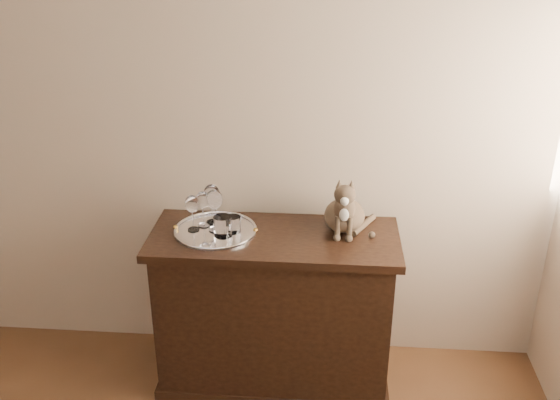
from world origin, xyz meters
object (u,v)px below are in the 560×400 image
at_px(wine_glass_c, 193,213).
at_px(tumbler_a, 223,226).
at_px(wine_glass_d, 215,210).
at_px(tray, 216,231).
at_px(wine_glass_a, 203,209).
at_px(cat, 345,201).
at_px(tumbler_c, 233,224).
at_px(sideboard, 274,310).
at_px(wine_glass_b, 212,204).

relative_size(wine_glass_c, tumbler_a, 1.83).
relative_size(wine_glass_d, tumbler_a, 2.15).
xyz_separation_m(tray, wine_glass_a, (-0.07, 0.05, 0.10)).
bearing_deg(wine_glass_c, wine_glass_d, 4.10).
bearing_deg(cat, tumbler_c, -167.97).
xyz_separation_m(wine_glass_c, tumbler_c, (0.20, -0.00, -0.05)).
bearing_deg(wine_glass_d, sideboard, -3.94).
distance_m(tumbler_a, cat, 0.59).
bearing_deg(tumbler_a, sideboard, 8.54).
height_order(sideboard, tumbler_a, tumbler_a).
xyz_separation_m(tray, tumbler_c, (0.09, -0.00, 0.04)).
bearing_deg(tray, sideboard, -2.36).
xyz_separation_m(wine_glass_b, wine_glass_c, (-0.08, -0.09, -0.01)).
distance_m(wine_glass_a, tumbler_c, 0.17).
relative_size(wine_glass_d, cat, 0.70).
height_order(wine_glass_c, tumbler_c, wine_glass_c).
xyz_separation_m(sideboard, tumbler_a, (-0.24, -0.04, 0.48)).
bearing_deg(tumbler_c, sideboard, -2.27).
relative_size(wine_glass_a, wine_glass_d, 0.86).
xyz_separation_m(tray, wine_glass_c, (-0.11, 0.00, 0.09)).
bearing_deg(wine_glass_b, tray, -71.86).
distance_m(sideboard, wine_glass_c, 0.65).
distance_m(tray, wine_glass_c, 0.14).
distance_m(sideboard, wine_glass_d, 0.61).
bearing_deg(wine_glass_d, cat, 6.63).
bearing_deg(tumbler_a, wine_glass_c, 162.58).
xyz_separation_m(wine_glass_d, tumbler_a, (0.05, -0.06, -0.06)).
bearing_deg(wine_glass_c, tray, -0.18).
height_order(sideboard, wine_glass_d, wine_glass_d).
distance_m(wine_glass_b, cat, 0.65).
height_order(sideboard, tumbler_c, tumbler_c).
relative_size(tray, wine_glass_c, 2.20).
xyz_separation_m(wine_glass_d, cat, (0.62, 0.07, 0.04)).
height_order(wine_glass_a, wine_glass_d, wine_glass_d).
bearing_deg(wine_glass_b, wine_glass_a, -134.28).
height_order(wine_glass_b, cat, cat).
height_order(tumbler_a, tumbler_c, tumbler_a).
bearing_deg(tumbler_a, tumbler_c, 45.62).
relative_size(wine_glass_c, wine_glass_d, 0.85).
height_order(tumbler_c, cat, cat).
distance_m(wine_glass_c, tumbler_c, 0.20).
relative_size(tray, tumbler_c, 4.96).
bearing_deg(wine_glass_c, tumbler_c, -1.26).
height_order(sideboard, wine_glass_a, wine_glass_a).
distance_m(wine_glass_a, wine_glass_b, 0.05).
xyz_separation_m(wine_glass_a, tumbler_a, (0.11, -0.10, -0.04)).
xyz_separation_m(sideboard, wine_glass_c, (-0.39, 0.01, 0.52)).
relative_size(sideboard, tray, 3.00).
height_order(sideboard, wine_glass_c, wine_glass_c).
bearing_deg(tumbler_c, wine_glass_a, 161.06).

